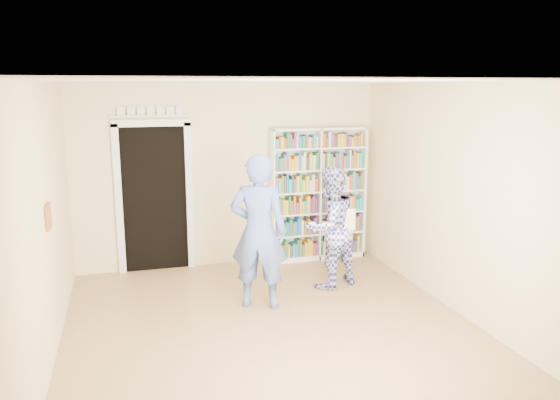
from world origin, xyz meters
TOP-DOWN VIEW (x-y plane):
  - floor at (0.00, 0.00)m, footprint 5.00×5.00m
  - ceiling at (0.00, 0.00)m, footprint 5.00×5.00m
  - wall_back at (0.00, 2.50)m, footprint 4.50×0.00m
  - wall_left at (-2.25, 0.00)m, footprint 0.00×5.00m
  - wall_right at (2.25, 0.00)m, footprint 0.00×5.00m
  - bookshelf at (1.35, 2.34)m, footprint 1.48×0.28m
  - doorway at (-1.10, 2.48)m, footprint 1.10×0.08m
  - wall_art at (-2.23, 0.20)m, footprint 0.03×0.25m
  - man_blue at (0.02, 0.72)m, footprint 0.81×0.68m
  - man_plaid at (1.09, 1.14)m, footprint 0.96×0.86m
  - paper_sheet at (1.26, 0.95)m, footprint 0.20×0.01m

SIDE VIEW (x-z plane):
  - floor at x=0.00m, z-range 0.00..0.00m
  - man_plaid at x=1.09m, z-range 0.00..1.63m
  - man_blue at x=0.02m, z-range 0.00..1.89m
  - paper_sheet at x=1.26m, z-range 0.81..1.10m
  - bookshelf at x=1.35m, z-range 0.01..2.05m
  - doorway at x=-1.10m, z-range -0.04..2.39m
  - wall_back at x=0.00m, z-range -0.90..3.60m
  - wall_left at x=-2.25m, z-range -1.15..3.85m
  - wall_right at x=2.25m, z-range -1.15..3.85m
  - wall_art at x=-2.23m, z-range 1.27..1.52m
  - ceiling at x=0.00m, z-range 2.70..2.70m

